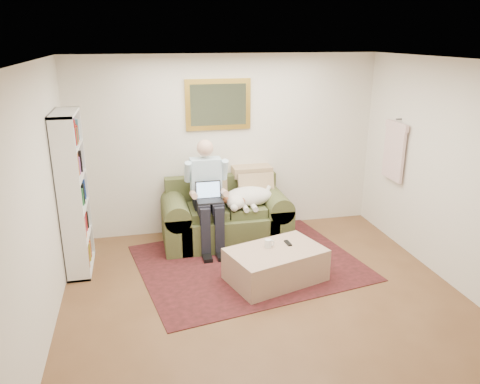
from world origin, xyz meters
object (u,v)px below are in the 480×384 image
object	(u,v)px
ottoman	(276,265)
coffee_mug	(268,243)
sleeping_dog	(249,196)
bookshelf	(73,194)
sofa	(226,220)
seated_man	(208,196)
laptop	(209,196)

from	to	relation	value
ottoman	coffee_mug	xyz separation A→B (m)	(-0.08, 0.08, 0.25)
sleeping_dog	bookshelf	distance (m)	2.33
ottoman	bookshelf	world-z (taller)	bookshelf
sofa	seated_man	xyz separation A→B (m)	(-0.27, -0.16, 0.44)
laptop	coffee_mug	size ratio (longest dim) A/B	3.46
seated_man	sleeping_dog	world-z (taller)	seated_man
sofa	seated_man	bearing A→B (deg)	-148.55
laptop	bookshelf	xyz separation A→B (m)	(-1.70, -0.18, 0.21)
sofa	laptop	bearing A→B (deg)	-138.98
ottoman	bookshelf	size ratio (longest dim) A/B	0.56
laptop	seated_man	bearing A→B (deg)	90.00
sleeping_dog	bookshelf	xyz separation A→B (m)	(-2.29, -0.33, 0.32)
sofa	ottoman	xyz separation A→B (m)	(0.37, -1.28, -0.10)
laptop	sleeping_dog	size ratio (longest dim) A/B	0.47
bookshelf	ottoman	bearing A→B (deg)	-20.22
laptop	ottoman	size ratio (longest dim) A/B	0.31
seated_man	laptop	world-z (taller)	seated_man
coffee_mug	sofa	bearing A→B (deg)	103.72
seated_man	ottoman	xyz separation A→B (m)	(0.63, -1.11, -0.55)
laptop	ottoman	distance (m)	1.35
sofa	ottoman	size ratio (longest dim) A/B	1.60
coffee_mug	bookshelf	bearing A→B (deg)	161.06
coffee_mug	bookshelf	distance (m)	2.45
sleeping_dog	ottoman	xyz separation A→B (m)	(0.05, -1.19, -0.48)
seated_man	sleeping_dog	xyz separation A→B (m)	(0.59, 0.07, -0.07)
laptop	bookshelf	size ratio (longest dim) A/B	0.17
ottoman	coffee_mug	bearing A→B (deg)	131.63
coffee_mug	bookshelf	world-z (taller)	bookshelf
sofa	laptop	xyz separation A→B (m)	(-0.27, -0.23, 0.48)
laptop	ottoman	xyz separation A→B (m)	(0.63, -1.04, -0.58)
laptop	ottoman	world-z (taller)	laptop
sofa	ottoman	distance (m)	1.33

